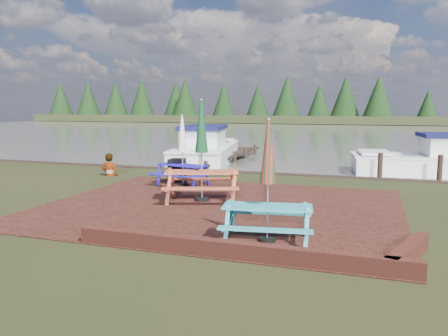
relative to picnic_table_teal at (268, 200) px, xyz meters
name	(u,v)px	position (x,y,z in m)	size (l,w,h in m)	color
ground	(206,216)	(-1.83, 1.50, -0.82)	(120.00, 120.00, 0.00)	black
paving	(220,207)	(-1.83, 2.50, -0.81)	(9.00, 7.50, 0.02)	#331710
brick_wall	(273,251)	(0.32, -0.92, -0.67)	(6.21, 1.79, 0.30)	#4C1E16
water	(334,132)	(-1.83, 38.50, -0.82)	(120.00, 60.00, 0.02)	#49463E
far_treeline	(349,103)	(-1.83, 67.50, 2.46)	(120.00, 10.00, 8.10)	black
picnic_table_teal	(268,200)	(0.00, 0.00, 0.00)	(1.90, 1.74, 2.34)	teal
picnic_table_red	(202,166)	(-2.53, 3.01, 0.15)	(2.45, 2.31, 2.76)	#AE4C2C
picnic_table_blue	(183,161)	(-4.00, 5.04, -0.01)	(1.99, 1.86, 2.32)	#1E16A8
chalkboard	(177,171)	(-4.36, 5.36, -0.38)	(0.56, 0.71, 0.85)	black
jetty	(221,156)	(-5.33, 12.78, -0.70)	(1.76, 9.08, 1.00)	black
boat_jetty	(206,151)	(-5.91, 12.16, -0.40)	(3.78, 7.49, 2.08)	white
boat_near	(444,162)	(4.69, 11.68, -0.46)	(7.18, 3.27, 1.87)	white
person	(109,153)	(-7.42, 6.01, 0.04)	(0.63, 0.41, 1.72)	gray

